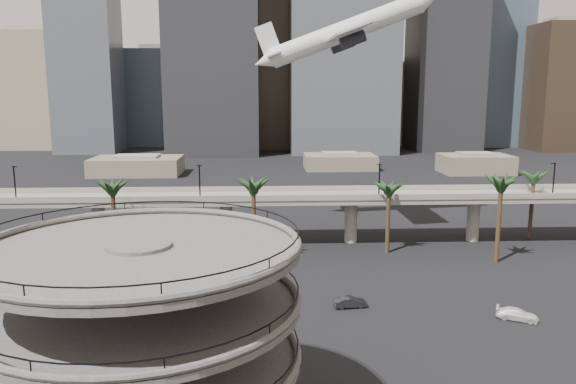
{
  "coord_description": "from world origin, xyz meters",
  "views": [
    {
      "loc": [
        -4.55,
        -41.19,
        26.44
      ],
      "look_at": [
        -1.4,
        28.0,
        13.98
      ],
      "focal_mm": 35.0,
      "sensor_mm": 36.0,
      "label": 1
    }
  ],
  "objects_px": {
    "overpass": "(289,202)",
    "car_c": "(517,314)",
    "parking_ramp": "(143,333)",
    "airborne_jet": "(346,32)",
    "car_b": "(350,302)",
    "car_a": "(256,325)"
  },
  "relations": [
    {
      "from": "overpass",
      "to": "car_c",
      "type": "distance_m",
      "value": 43.87
    },
    {
      "from": "parking_ramp",
      "to": "airborne_jet",
      "type": "distance_m",
      "value": 79.34
    },
    {
      "from": "airborne_jet",
      "to": "car_b",
      "type": "bearing_deg",
      "value": -97.62
    },
    {
      "from": "parking_ramp",
      "to": "airborne_jet",
      "type": "xyz_separation_m",
      "value": [
        24.1,
        70.4,
        27.53
      ]
    },
    {
      "from": "parking_ramp",
      "to": "car_c",
      "type": "bearing_deg",
      "value": 31.82
    },
    {
      "from": "car_b",
      "to": "airborne_jet",
      "type": "bearing_deg",
      "value": -14.08
    },
    {
      "from": "parking_ramp",
      "to": "car_a",
      "type": "bearing_deg",
      "value": 70.8
    },
    {
      "from": "car_b",
      "to": "car_c",
      "type": "distance_m",
      "value": 19.55
    },
    {
      "from": "car_a",
      "to": "overpass",
      "type": "bearing_deg",
      "value": 0.2
    },
    {
      "from": "overpass",
      "to": "airborne_jet",
      "type": "bearing_deg",
      "value": 45.78
    },
    {
      "from": "parking_ramp",
      "to": "overpass",
      "type": "xyz_separation_m",
      "value": [
        13.0,
        59.0,
        -2.5
      ]
    },
    {
      "from": "overpass",
      "to": "car_c",
      "type": "relative_size",
      "value": 27.76
    },
    {
      "from": "car_c",
      "to": "parking_ramp",
      "type": "bearing_deg",
      "value": 147.88
    },
    {
      "from": "car_a",
      "to": "car_c",
      "type": "relative_size",
      "value": 0.99
    },
    {
      "from": "car_a",
      "to": "car_b",
      "type": "height_order",
      "value": "car_a"
    },
    {
      "from": "car_a",
      "to": "car_c",
      "type": "xyz_separation_m",
      "value": [
        30.58,
        1.98,
        -0.11
      ]
    },
    {
      "from": "overpass",
      "to": "airborne_jet",
      "type": "xyz_separation_m",
      "value": [
        11.1,
        11.41,
        30.03
      ]
    },
    {
      "from": "parking_ramp",
      "to": "car_b",
      "type": "distance_m",
      "value": 35.44
    },
    {
      "from": "car_b",
      "to": "car_c",
      "type": "xyz_separation_m",
      "value": [
        18.97,
        -4.71,
        -0.0
      ]
    },
    {
      "from": "airborne_jet",
      "to": "parking_ramp",
      "type": "bearing_deg",
      "value": -109.82
    },
    {
      "from": "airborne_jet",
      "to": "car_b",
      "type": "height_order",
      "value": "airborne_jet"
    },
    {
      "from": "car_a",
      "to": "car_b",
      "type": "relative_size",
      "value": 1.12
    }
  ]
}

